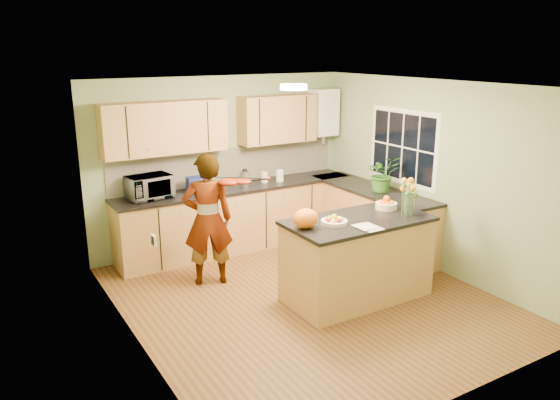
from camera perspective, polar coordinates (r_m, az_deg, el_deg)
floor at (r=6.61m, az=2.70°, el=-10.24°), size 4.50×4.50×0.00m
ceiling at (r=5.96m, az=3.01°, el=11.92°), size 4.00×4.50×0.02m
wall_back at (r=8.08m, az=-6.09°, el=3.92°), size 4.00×0.02×2.50m
wall_front at (r=4.58m, az=18.81°, el=-6.25°), size 4.00×0.02×2.50m
wall_left at (r=5.36m, az=-15.23°, el=-2.72°), size 0.02×4.50×2.50m
wall_right at (r=7.44m, az=15.76°, el=2.38°), size 0.02×4.50×2.50m
back_counter at (r=8.06m, az=-4.37°, el=-1.80°), size 3.64×0.62×0.94m
right_counter at (r=8.03m, az=9.49°, el=-2.03°), size 0.62×2.24×0.94m
splashback at (r=8.12m, az=-5.39°, el=3.64°), size 3.60×0.02×0.52m
upper_cabinets at (r=7.75m, az=-6.86°, el=7.90°), size 3.20×0.34×0.70m
boiler at (r=8.69m, az=4.57°, el=9.12°), size 0.40×0.30×0.86m
window_right at (r=7.79m, az=12.69°, el=5.42°), size 0.01×1.30×1.05m
light_switch at (r=4.80m, az=-13.08°, el=-4.11°), size 0.02×0.09×0.09m
ceiling_lamp at (r=6.21m, az=1.43°, el=11.73°), size 0.30×0.30×0.07m
peninsula_island at (r=6.51m, az=8.05°, el=-6.08°), size 1.71×0.88×0.98m
fruit_dish at (r=6.13m, az=5.69°, el=-2.12°), size 0.30×0.30×0.10m
orange_bowl at (r=6.78m, az=11.05°, el=-0.37°), size 0.26×0.26×0.15m
flower_vase at (r=6.51m, az=13.44°, el=1.43°), size 0.29×0.29×0.53m
orange_bag at (r=5.95m, az=2.71°, el=-1.94°), size 0.35×0.32×0.22m
papers at (r=6.06m, az=9.27°, el=-2.81°), size 0.21×0.29×0.01m
violinist at (r=6.79m, az=-7.56°, el=-2.05°), size 0.71×0.58×1.67m
violin at (r=6.54m, az=-5.34°, el=1.90°), size 0.68×0.59×0.17m
microwave at (r=7.45m, az=-13.50°, el=1.33°), size 0.61×0.45×0.31m
blue_box at (r=7.64m, az=-8.64°, el=1.59°), size 0.30×0.23×0.22m
kettle at (r=7.93m, az=-3.68°, el=2.35°), size 0.16×0.16×0.30m
jar_cream at (r=8.12m, az=-1.65°, el=2.41°), size 0.11×0.11×0.16m
jar_white at (r=8.18m, az=-0.03°, el=2.57°), size 0.15×0.15×0.18m
potted_plant at (r=7.70m, az=10.65°, el=2.73°), size 0.56×0.52×0.51m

